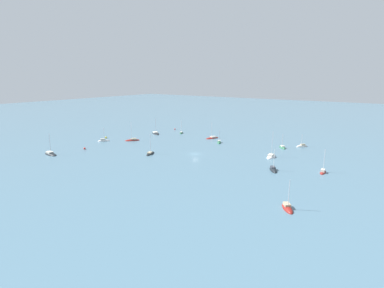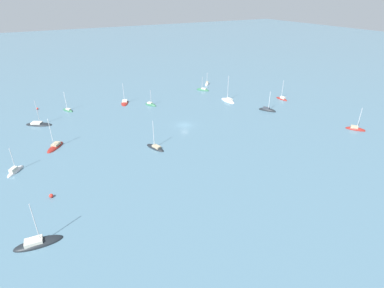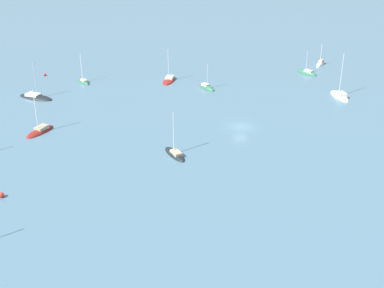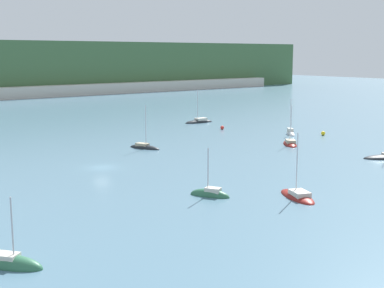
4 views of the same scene
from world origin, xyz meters
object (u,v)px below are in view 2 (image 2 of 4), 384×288
sailboat_13 (68,110)px  sailboat_9 (267,110)px  sailboat_1 (355,129)px  sailboat_3 (282,99)px  sailboat_8 (207,84)px  sailboat_11 (228,101)px  sailboat_10 (55,147)px  sailboat_12 (203,90)px  sailboat_4 (155,148)px  mooring_buoy_1 (37,109)px  sailboat_7 (151,105)px  sailboat_2 (38,243)px  mooring_buoy_0 (51,196)px  sailboat_0 (15,171)px  sailboat_5 (39,125)px  sailboat_6 (125,103)px

sailboat_13 → sailboat_9: bearing=-146.5°
sailboat_1 → sailboat_3: sailboat_3 is taller
sailboat_8 → sailboat_11: 24.35m
sailboat_10 → sailboat_12: bearing=150.6°
sailboat_3 → sailboat_13: sailboat_3 is taller
sailboat_4 → mooring_buoy_1: 55.77m
sailboat_4 → sailboat_7: 35.34m
sailboat_2 → sailboat_10: sailboat_10 is taller
sailboat_7 → sailboat_12: (-27.14, -6.76, -0.02)m
sailboat_1 → mooring_buoy_0: bearing=-130.8°
sailboat_13 → mooring_buoy_1: sailboat_13 is taller
sailboat_1 → sailboat_7: 70.85m
sailboat_0 → sailboat_3: sailboat_3 is taller
sailboat_0 → sailboat_7: bearing=-22.0°
sailboat_3 → mooring_buoy_0: (88.72, 24.14, 0.27)m
sailboat_1 → sailboat_9: (12.95, -26.23, -0.03)m
sailboat_5 → sailboat_13: bearing=74.3°
sailboat_5 → sailboat_8: sailboat_5 is taller
sailboat_4 → sailboat_2: bearing=106.5°
sailboat_1 → sailboat_5: (86.97, -52.35, -0.04)m
sailboat_1 → sailboat_7: (47.98, -52.13, -0.03)m
sailboat_5 → sailboat_8: (-72.42, -13.33, 0.01)m
sailboat_7 → mooring_buoy_0: 58.79m
sailboat_0 → sailboat_13: bearing=11.4°
sailboat_3 → sailboat_7: (48.80, -19.02, -0.08)m
sailboat_11 → sailboat_1: bearing=-158.1°
sailboat_8 → sailboat_11: sailboat_11 is taller
mooring_buoy_1 → sailboat_6: bearing=163.7°
sailboat_5 → mooring_buoy_0: (0.93, 43.38, 0.36)m
sailboat_11 → mooring_buoy_0: size_ratio=12.44×
sailboat_4 → sailboat_9: bearing=-100.7°
sailboat_2 → sailboat_11: size_ratio=0.86×
sailboat_3 → sailboat_7: size_ratio=1.17×
sailboat_2 → mooring_buoy_0: 13.43m
sailboat_1 → sailboat_4: bearing=-142.4°
sailboat_9 → sailboat_10: (71.35, -6.64, 0.03)m
sailboat_7 → mooring_buoy_1: bearing=-140.7°
sailboat_4 → sailboat_13: size_ratio=1.11×
sailboat_3 → mooring_buoy_0: bearing=101.6°
sailboat_7 → sailboat_10: size_ratio=0.73×
mooring_buoy_1 → sailboat_1: bearing=141.7°
sailboat_9 → sailboat_2: bearing=-101.3°
sailboat_9 → sailboat_12: bearing=161.3°
sailboat_3 → sailboat_4: size_ratio=0.93×
sailboat_6 → sailboat_11: bearing=86.1°
sailboat_0 → sailboat_5: 29.26m
sailboat_3 → mooring_buoy_0: 91.95m
sailboat_2 → sailboat_8: size_ratio=1.39×
mooring_buoy_0 → sailboat_0: bearing=-66.8°
sailboat_4 → sailboat_6: (-4.06, -40.34, 0.00)m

